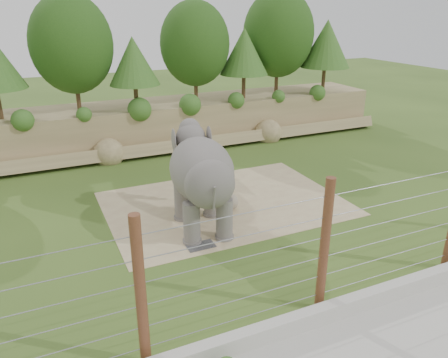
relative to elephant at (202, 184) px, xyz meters
name	(u,v)px	position (x,y,z in m)	size (l,w,h in m)	color
ground	(246,237)	(1.21, -1.33, -1.86)	(90.00, 90.00, 0.00)	#3C5620
back_embankment	(158,79)	(1.80, 11.35, 2.10)	(30.00, 5.52, 8.77)	olive
dirt_patch	(225,203)	(1.71, 1.67, -1.85)	(10.00, 7.00, 0.02)	tan
drain_grate	(201,246)	(-0.58, -1.26, -1.83)	(1.00, 0.60, 0.03)	#262628
elephant	(202,184)	(0.00, 0.00, 0.00)	(1.97, 4.60, 3.73)	#665F5B
stone_ball	(230,202)	(1.63, 1.01, -1.49)	(0.71, 0.71, 0.71)	#7B715C
retaining_wall	(330,311)	(1.21, -6.33, -1.61)	(26.00, 0.35, 0.50)	beige
barrier_fence	(324,247)	(1.21, -5.83, 0.14)	(20.26, 0.26, 4.00)	#502616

